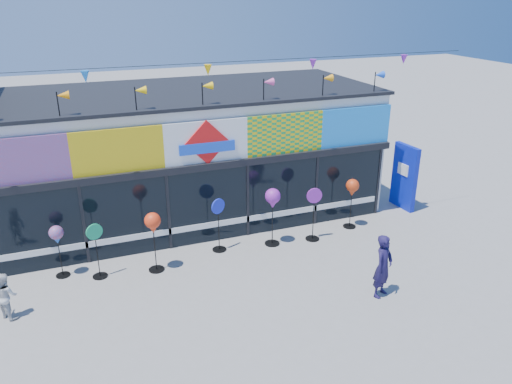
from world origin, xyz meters
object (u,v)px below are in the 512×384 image
spinner_2 (153,225)px  adult_man (383,266)px  blue_sign (404,177)px  spinner_6 (352,189)px  child (6,296)px  spinner_3 (219,223)px  spinner_1 (97,249)px  spinner_0 (57,236)px  spinner_4 (273,200)px  spinner_5 (314,213)px

spinner_2 → adult_man: 5.92m
blue_sign → spinner_6: bearing=-166.9°
blue_sign → child: (-12.32, -2.07, -0.56)m
spinner_2 → spinner_3: 2.03m
adult_man → spinner_2: bearing=118.8°
spinner_6 → adult_man: 3.88m
spinner_2 → child: size_ratio=1.50×
spinner_1 → spinner_0: bearing=156.3°
spinner_0 → spinner_3: 4.30m
spinner_1 → spinner_2: size_ratio=0.91×
spinner_4 → spinner_6: size_ratio=1.09×
spinner_4 → spinner_5: size_ratio=1.06×
blue_sign → child: blue_sign is taller
spinner_0 → spinner_4: size_ratio=0.82×
spinner_3 → spinner_5: size_ratio=0.97×
blue_sign → child: bearing=-173.9°
spinner_5 → adult_man: 3.29m
spinner_2 → spinner_5: bearing=1.4°
adult_man → spinner_3: bearing=101.3°
spinner_2 → spinner_6: size_ratio=1.04×
spinner_4 → spinner_1: bearing=-179.0°
child → blue_sign: bearing=-119.4°
adult_man → spinner_4: bearing=84.5°
spinner_3 → spinner_5: spinner_5 is taller
spinner_2 → spinner_5: 4.78m
spinner_3 → spinner_5: bearing=-7.1°
spinner_2 → adult_man: size_ratio=1.04×
spinner_0 → spinner_3: (4.28, -0.12, -0.31)m
spinner_4 → blue_sign: bearing=10.1°
spinner_6 → spinner_4: bearing=-175.9°
spinner_4 → spinner_6: 2.77m
spinner_0 → spinner_1: size_ratio=0.95×
spinner_6 → blue_sign: bearing=16.5°
spinner_1 → spinner_3: bearing=4.9°
blue_sign → spinner_4: blue_sign is taller
spinner_6 → child: size_ratio=1.44×
blue_sign → spinner_1: 10.27m
blue_sign → spinner_5: size_ratio=1.34×
spinner_0 → spinner_3: bearing=-1.5°
blue_sign → spinner_6: 2.62m
spinner_3 → spinner_6: size_ratio=0.99×
spinner_0 → adult_man: 8.25m
spinner_1 → spinner_2: spinner_2 is taller
blue_sign → spinner_0: (-11.13, -0.62, 0.04)m
spinner_4 → adult_man: 3.79m
spinner_3 → spinner_6: (4.34, -0.01, 0.44)m
spinner_0 → adult_man: size_ratio=0.89×
blue_sign → spinner_0: bearing=179.8°
spinner_1 → adult_man: 7.25m
spinner_4 → spinner_6: bearing=4.1°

